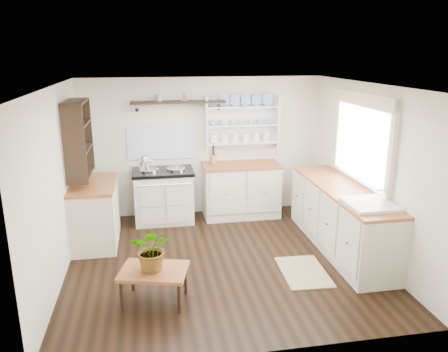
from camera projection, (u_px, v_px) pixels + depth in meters
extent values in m
cube|color=black|center=(222.00, 260.00, 5.84)|extent=(4.00, 3.80, 0.01)
cube|color=silver|center=(203.00, 147.00, 7.33)|extent=(4.00, 0.02, 2.30)
cube|color=silver|center=(368.00, 171.00, 5.86)|extent=(0.02, 3.80, 2.30)
cube|color=silver|center=(57.00, 186.00, 5.19)|extent=(0.02, 3.80, 2.30)
cube|color=white|center=(222.00, 85.00, 5.21)|extent=(4.00, 3.80, 0.01)
cube|color=white|center=(363.00, 143.00, 5.90)|extent=(0.04, 1.40, 1.00)
cube|color=white|center=(361.00, 143.00, 5.90)|extent=(0.02, 1.50, 1.10)
cube|color=beige|center=(364.00, 100.00, 5.74)|extent=(0.04, 1.55, 0.18)
cube|color=beige|center=(164.00, 197.00, 7.10)|extent=(0.92, 0.60, 0.81)
cube|color=black|center=(163.00, 172.00, 6.98)|extent=(0.96, 0.64, 0.05)
cylinder|color=silver|center=(149.00, 170.00, 6.94)|extent=(0.31, 0.31, 0.03)
cylinder|color=silver|center=(176.00, 169.00, 7.01)|extent=(0.31, 0.31, 0.03)
cylinder|color=silver|center=(164.00, 185.00, 6.69)|extent=(0.83, 0.02, 0.02)
cube|color=beige|center=(241.00, 191.00, 7.34)|extent=(1.25, 0.60, 0.88)
cube|color=brown|center=(241.00, 165.00, 7.22)|extent=(1.27, 0.63, 0.04)
cube|color=beige|center=(340.00, 219.00, 6.10)|extent=(0.60, 2.40, 0.88)
cube|color=brown|center=(343.00, 189.00, 5.98)|extent=(0.62, 2.43, 0.04)
cube|color=white|center=(369.00, 213.00, 5.29)|extent=(0.55, 0.60, 0.28)
cylinder|color=silver|center=(386.00, 197.00, 5.27)|extent=(0.02, 0.02, 0.22)
cube|color=beige|center=(95.00, 214.00, 6.29)|extent=(0.60, 1.10, 0.88)
cube|color=brown|center=(93.00, 185.00, 6.17)|extent=(0.62, 1.13, 0.04)
cube|color=white|center=(241.00, 122.00, 7.31)|extent=(1.20, 0.03, 0.90)
cube|color=white|center=(242.00, 123.00, 7.22)|extent=(1.20, 0.22, 0.02)
cylinder|color=navy|center=(242.00, 107.00, 7.16)|extent=(0.20, 0.02, 0.20)
cube|color=black|center=(178.00, 102.00, 6.92)|extent=(1.50, 0.24, 0.04)
cone|color=black|center=(137.00, 109.00, 6.91)|extent=(0.06, 0.20, 0.06)
cone|color=black|center=(218.00, 108.00, 7.13)|extent=(0.06, 0.20, 0.06)
cube|color=black|center=(78.00, 138.00, 5.96)|extent=(0.28, 0.80, 1.05)
cylinder|color=#AA743E|center=(213.00, 159.00, 7.19)|extent=(0.12, 0.12, 0.14)
cube|color=brown|center=(154.00, 271.00, 4.78)|extent=(0.83, 0.68, 0.04)
cylinder|color=black|center=(121.00, 296.00, 4.66)|extent=(0.04, 0.04, 0.35)
cylinder|color=black|center=(132.00, 277.00, 5.06)|extent=(0.04, 0.04, 0.35)
cylinder|color=black|center=(179.00, 299.00, 4.61)|extent=(0.04, 0.04, 0.35)
cylinder|color=black|center=(185.00, 279.00, 5.01)|extent=(0.04, 0.04, 0.35)
imported|color=#3F7233|center=(153.00, 249.00, 4.71)|extent=(0.53, 0.48, 0.50)
cube|color=#8A6450|center=(303.00, 272.00, 5.52)|extent=(0.59, 0.87, 0.02)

